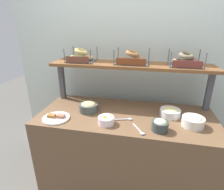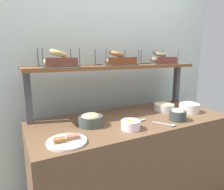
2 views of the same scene
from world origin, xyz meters
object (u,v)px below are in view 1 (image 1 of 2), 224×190
bagel_basket_plain (81,57)px  bagel_basket_poppy (185,61)px  bowl_potato_salad (193,121)px  bowl_fruit_salad (106,120)px  serving_plate_white (56,118)px  bowl_hummus (89,107)px  serving_spoon_by_edge (126,119)px  bowl_egg_salad (170,112)px  bowl_tuna_salad (160,125)px  serving_spoon_near_plate (140,131)px  bagel_basket_everything (132,59)px

bagel_basket_plain → bagel_basket_poppy: bearing=-0.1°
bowl_potato_salad → bowl_fruit_salad: (-0.72, -0.11, -0.01)m
serving_plate_white → bagel_basket_poppy: 1.30m
bowl_hummus → bagel_basket_poppy: bearing=17.7°
serving_plate_white → bagel_basket_plain: (0.09, 0.49, 0.47)m
bowl_fruit_salad → serving_spoon_by_edge: (0.16, 0.10, -0.03)m
bowl_egg_salad → bowl_tuna_salad: bearing=-110.4°
bowl_fruit_salad → serving_plate_white: (-0.46, -0.01, -0.02)m
serving_plate_white → bowl_potato_salad: bearing=5.9°
bowl_potato_salad → bowl_fruit_salad: bowl_potato_salad is taller
bowl_hummus → serving_spoon_near_plate: 0.58m
serving_spoon_near_plate → bagel_basket_poppy: bagel_basket_poppy is taller
bowl_fruit_salad → serving_spoon_near_plate: (0.29, -0.06, -0.03)m
bowl_hummus → serving_plate_white: (-0.24, -0.21, -0.04)m
bowl_hummus → bagel_basket_poppy: (0.87, 0.28, 0.43)m
bowl_egg_salad → bagel_basket_everything: (-0.40, 0.22, 0.43)m
bowl_egg_salad → serving_spoon_by_edge: 0.42m
serving_plate_white → serving_spoon_by_edge: serving_plate_white is taller
serving_plate_white → serving_spoon_by_edge: bearing=10.0°
serving_spoon_near_plate → bagel_basket_everything: size_ratio=0.46×
serving_spoon_near_plate → serving_spoon_by_edge: bearing=129.4°
bowl_hummus → bowl_fruit_salad: bowl_hummus is taller
bowl_potato_salad → serving_spoon_near_plate: 0.46m
bowl_potato_salad → serving_plate_white: size_ratio=0.75×
bowl_potato_salad → bowl_egg_salad: bowl_potato_salad is taller
bowl_hummus → bagel_basket_plain: bagel_basket_plain is taller
bowl_fruit_salad → bagel_basket_poppy: (0.65, 0.48, 0.44)m
serving_spoon_near_plate → bagel_basket_poppy: bearing=56.5°
serving_spoon_near_plate → serving_plate_white: bearing=175.7°
bowl_hummus → serving_spoon_by_edge: 0.39m
bowl_potato_salad → serving_spoon_near_plate: size_ratio=1.17×
serving_spoon_by_edge → bowl_potato_salad: bearing=1.2°
bowl_hummus → bagel_basket_plain: size_ratio=0.65×
serving_spoon_near_plate → bowl_potato_salad: bearing=22.6°
bowl_hummus → bowl_fruit_salad: (0.22, -0.20, -0.01)m
serving_spoon_near_plate → bagel_basket_poppy: 0.80m
bowl_potato_salad → bagel_basket_plain: 1.23m
serving_spoon_near_plate → bagel_basket_plain: (-0.67, 0.54, 0.47)m
bowl_hummus → bowl_potato_salad: bearing=-5.2°
serving_spoon_near_plate → bowl_tuna_salad: bearing=19.2°
bowl_potato_salad → bowl_egg_salad: size_ratio=0.96×
bowl_potato_salad → bowl_tuna_salad: size_ratio=1.35×
bowl_hummus → bowl_tuna_salad: size_ratio=1.37×
bowl_hummus → serving_plate_white: 0.32m
serving_plate_white → serving_spoon_near_plate: (0.75, -0.06, -0.00)m
bowl_tuna_salad → bagel_basket_plain: (-0.82, 0.49, 0.43)m
bowl_fruit_salad → serving_spoon_by_edge: bearing=33.2°
bowl_fruit_salad → serving_spoon_by_edge: 0.19m
bagel_basket_plain → bagel_basket_poppy: bagel_basket_plain is taller
bagel_basket_plain → bowl_tuna_salad: bearing=-30.7°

